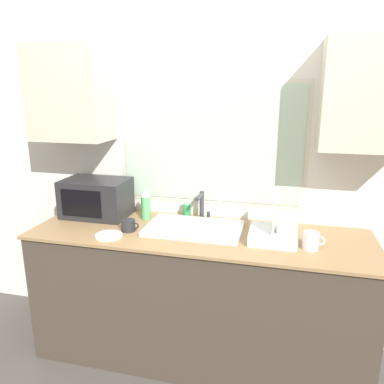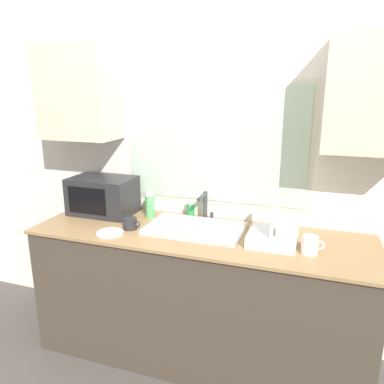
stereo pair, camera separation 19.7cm
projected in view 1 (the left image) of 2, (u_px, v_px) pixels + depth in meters
The scene contains 11 objects.
countertop at pixel (198, 294), 2.56m from camera, with size 2.21×0.70×0.91m.
wall_back at pixel (210, 152), 2.62m from camera, with size 6.00×0.38×2.60m.
sink_basin at pixel (194, 228), 2.47m from camera, with size 0.63×0.40×0.03m.
faucet at pixel (202, 204), 2.63m from camera, with size 0.08×0.17×0.21m.
microwave at pixel (96, 198), 2.73m from camera, with size 0.47×0.31×0.27m.
dish_rack at pixel (275, 233), 2.28m from camera, with size 0.29×0.28×0.29m.
spray_bottle at pixel (146, 204), 2.67m from camera, with size 0.07×0.07×0.23m.
soap_bottle at pixel (187, 210), 2.70m from camera, with size 0.06×0.06×0.14m.
mug_near_sink at pixel (129, 226), 2.46m from camera, with size 0.12×0.09×0.08m.
mug_by_rack at pixel (311, 241), 2.17m from camera, with size 0.13×0.09×0.10m.
small_plate at pixel (109, 235), 2.37m from camera, with size 0.17×0.17×0.01m.
Camera 1 is at (0.51, -1.89, 1.82)m, focal length 35.00 mm.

